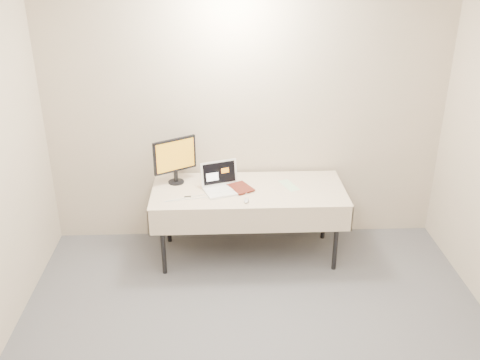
{
  "coord_description": "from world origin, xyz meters",
  "views": [
    {
      "loc": [
        -0.28,
        -2.59,
        2.96
      ],
      "look_at": [
        -0.08,
        1.99,
        0.86
      ],
      "focal_mm": 40.0,
      "sensor_mm": 36.0,
      "label": 1
    }
  ],
  "objects_px": {
    "table": "(248,195)",
    "monitor": "(175,157)",
    "book": "(232,179)",
    "laptop": "(222,183)"
  },
  "relations": [
    {
      "from": "laptop",
      "to": "monitor",
      "type": "bearing_deg",
      "value": 140.27
    },
    {
      "from": "monitor",
      "to": "book",
      "type": "distance_m",
      "value": 0.61
    },
    {
      "from": "table",
      "to": "laptop",
      "type": "bearing_deg",
      "value": 178.49
    },
    {
      "from": "table",
      "to": "laptop",
      "type": "distance_m",
      "value": 0.28
    },
    {
      "from": "table",
      "to": "book",
      "type": "relative_size",
      "value": 7.44
    },
    {
      "from": "table",
      "to": "monitor",
      "type": "distance_m",
      "value": 0.8
    },
    {
      "from": "table",
      "to": "laptop",
      "type": "relative_size",
      "value": 4.2
    },
    {
      "from": "monitor",
      "to": "book",
      "type": "bearing_deg",
      "value": -53.35
    },
    {
      "from": "table",
      "to": "book",
      "type": "bearing_deg",
      "value": -163.89
    },
    {
      "from": "monitor",
      "to": "table",
      "type": "bearing_deg",
      "value": -45.21
    }
  ]
}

